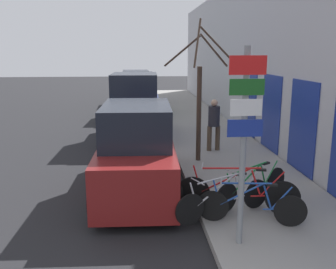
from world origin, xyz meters
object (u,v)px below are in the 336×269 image
(bicycle_2, at_px, (237,193))
(parked_car_3, at_px, (136,88))
(street_tree, at_px, (200,99))
(parked_car_1, at_px, (135,111))
(parked_car_0, at_px, (137,153))
(bicycle_1, at_px, (225,199))
(parked_car_2, at_px, (137,96))
(bicycle_0, at_px, (251,206))
(bicycle_3, at_px, (253,186))
(pedestrian_near, at_px, (214,121))
(signpost, at_px, (244,136))

(bicycle_2, relative_size, parked_car_3, 0.59)
(bicycle_2, bearing_deg, street_tree, 15.45)
(parked_car_1, height_order, parked_car_3, parked_car_1)
(parked_car_0, distance_m, parked_car_3, 16.31)
(bicycle_1, bearing_deg, parked_car_2, -17.26)
(bicycle_1, xyz_separation_m, parked_car_0, (-1.72, 1.92, 0.47))
(bicycle_0, distance_m, bicycle_1, 0.57)
(bicycle_3, bearing_deg, pedestrian_near, -34.70)
(parked_car_0, xyz_separation_m, parked_car_1, (-0.04, 5.65, 0.16))
(parked_car_3, bearing_deg, signpost, -86.15)
(parked_car_0, bearing_deg, parked_car_2, 91.80)
(bicycle_1, distance_m, parked_car_0, 2.62)
(bicycle_1, bearing_deg, signpost, 155.91)
(bicycle_2, relative_size, pedestrian_near, 1.44)
(parked_car_2, xyz_separation_m, pedestrian_near, (2.47, -8.00, 0.09))
(bicycle_2, bearing_deg, parked_car_0, 62.54)
(bicycle_0, relative_size, parked_car_3, 0.48)
(parked_car_2, bearing_deg, bicycle_2, -78.06)
(bicycle_3, relative_size, parked_car_3, 0.46)
(signpost, height_order, parked_car_2, signpost)
(parked_car_2, xyz_separation_m, parked_car_3, (-0.06, 5.11, -0.05))
(bicycle_2, distance_m, street_tree, 4.07)
(signpost, relative_size, bicycle_0, 1.66)
(bicycle_3, bearing_deg, bicycle_0, 126.81)
(signpost, height_order, pedestrian_near, signpost)
(signpost, bearing_deg, pedestrian_near, 82.36)
(bicycle_2, relative_size, parked_car_1, 0.55)
(bicycle_2, relative_size, parked_car_0, 0.52)
(signpost, height_order, bicycle_3, signpost)
(bicycle_2, xyz_separation_m, parked_car_0, (-2.02, 1.74, 0.43))
(bicycle_1, relative_size, bicycle_2, 0.85)
(street_tree, bearing_deg, parked_car_3, 97.42)
(bicycle_0, xyz_separation_m, parked_car_2, (-2.06, 13.49, 0.54))
(pedestrian_near, bearing_deg, bicycle_1, -108.61)
(pedestrian_near, bearing_deg, street_tree, -130.40)
(signpost, relative_size, parked_car_1, 0.74)
(pedestrian_near, height_order, street_tree, street_tree)
(bicycle_0, bearing_deg, street_tree, 18.15)
(pedestrian_near, relative_size, street_tree, 0.41)
(bicycle_0, bearing_deg, pedestrian_near, 10.30)
(parked_car_2, distance_m, parked_car_3, 5.11)
(bicycle_1, xyz_separation_m, street_tree, (0.16, 3.98, 1.51))
(bicycle_1, relative_size, pedestrian_near, 1.22)
(bicycle_0, bearing_deg, bicycle_1, 63.26)
(bicycle_0, distance_m, street_tree, 4.62)
(bicycle_1, distance_m, street_tree, 4.26)
(bicycle_2, relative_size, street_tree, 0.59)
(parked_car_1, relative_size, street_tree, 1.09)
(bicycle_1, bearing_deg, parked_car_3, -19.04)
(pedestrian_near, distance_m, street_tree, 1.60)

